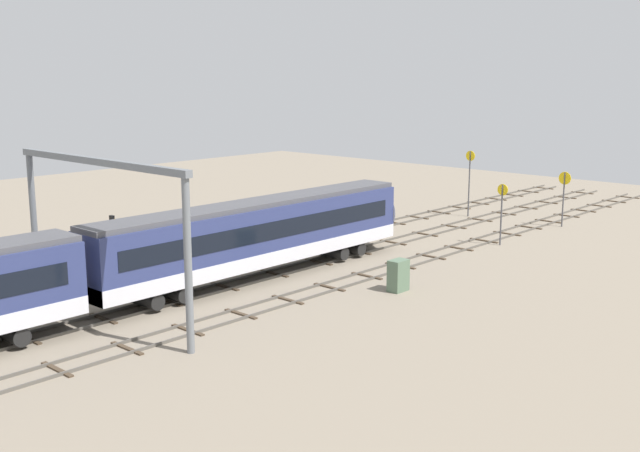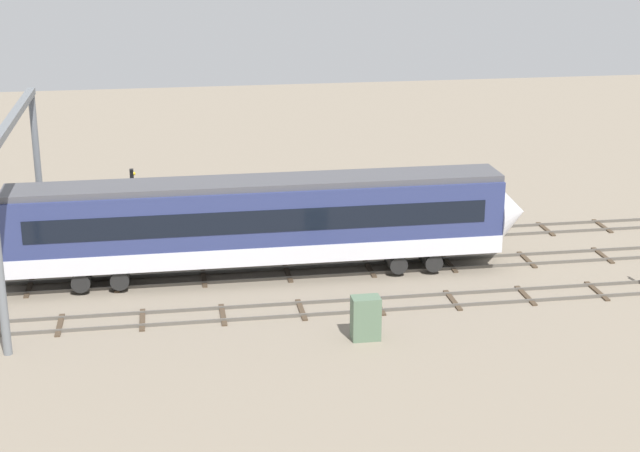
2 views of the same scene
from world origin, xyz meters
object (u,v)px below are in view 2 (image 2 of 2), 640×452
object	(u,v)px
train	(9,237)
overhead_gantry	(17,165)
relay_cabinet	(366,318)
signal_light_trackside_departure	(133,194)

from	to	relation	value
train	overhead_gantry	world-z (taller)	overhead_gantry
overhead_gantry	relay_cabinet	xyz separation A→B (m)	(14.76, -7.95, -5.25)
train	signal_light_trackside_departure	size ratio (longest dim) A/B	12.41
train	overhead_gantry	distance (m)	3.61
overhead_gantry	train	bearing A→B (deg)	161.67
overhead_gantry	signal_light_trackside_departure	size ratio (longest dim) A/B	3.64
train	relay_cabinet	xyz separation A→B (m)	(15.45, -8.19, -1.71)
overhead_gantry	signal_light_trackside_departure	world-z (taller)	overhead_gantry
train	relay_cabinet	world-z (taller)	train
overhead_gantry	relay_cabinet	size ratio (longest dim) A/B	7.83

